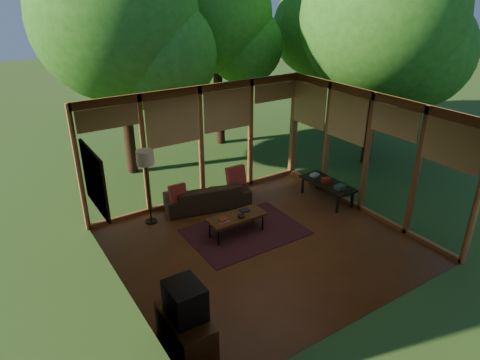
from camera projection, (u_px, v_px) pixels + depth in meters
floor at (263, 244)px, 8.49m from camera, size 5.50×5.50×0.00m
ceiling at (267, 112)px, 7.37m from camera, size 5.50×5.50×0.00m
wall_left at (120, 224)px, 6.57m from camera, size 0.04×5.00×2.70m
wall_front at (369, 245)px, 6.02m from camera, size 5.50×0.04×2.70m
window_wall_back at (201, 144)px, 9.84m from camera, size 5.50×0.12×2.70m
window_wall_right at (367, 154)px, 9.29m from camera, size 0.12×5.00×2.70m
exterior_lawn at (305, 104)px, 18.55m from camera, size 40.00×40.00×0.00m
tree_nw at (115, 18)px, 10.21m from camera, size 4.05×4.05×6.01m
tree_ne at (217, 16)px, 12.47m from camera, size 3.28×3.28×5.52m
tree_se at (382, 18)px, 10.78m from camera, size 4.14×4.14×6.02m
tree_far at (321, 28)px, 14.23m from camera, size 3.22×3.22×5.01m
rug at (245, 232)px, 8.92m from camera, size 2.35×1.66×0.01m
sofa at (207, 196)px, 9.83m from camera, size 2.06×1.16×0.57m
pillow_left at (178, 193)px, 9.30m from camera, size 0.37×0.20×0.39m
pillow_right at (236, 176)px, 10.02m from camera, size 0.46×0.24×0.48m
ct_book_lower at (223, 221)px, 8.46m from camera, size 0.21×0.16×0.03m
ct_book_upper at (223, 220)px, 8.44m from camera, size 0.20×0.17×0.03m
ct_book_side at (245, 210)px, 8.85m from camera, size 0.19×0.14×0.03m
ct_bowl at (241, 216)px, 8.61m from camera, size 0.16×0.16×0.07m
media_cabinet at (186, 332)px, 5.93m from camera, size 0.50×1.00×0.60m
television at (185, 300)px, 5.71m from camera, size 0.45×0.55×0.50m
console_book_a at (340, 187)px, 9.74m from camera, size 0.24×0.18×0.09m
console_book_b at (326, 180)px, 10.08m from camera, size 0.24×0.20×0.09m
console_book_c at (315, 175)px, 10.40m from camera, size 0.22×0.17×0.06m
floor_lamp at (146, 162)px, 8.71m from camera, size 0.36×0.36×1.65m
coffee_table at (237, 217)px, 8.69m from camera, size 1.20×0.50×0.43m
side_console at (327, 184)px, 10.08m from camera, size 0.60×1.40×0.46m
wall_painting at (95, 180)px, 7.58m from camera, size 0.06×1.35×1.15m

